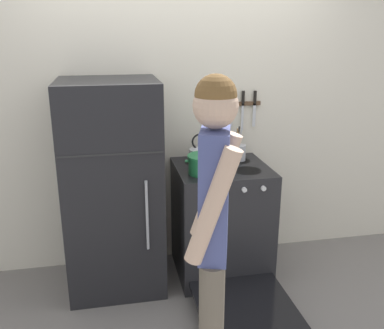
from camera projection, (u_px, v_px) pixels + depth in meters
ground_plane at (179, 254)px, 3.89m from camera, size 14.00×14.00×0.00m
wall_back at (176, 115)px, 3.53m from camera, size 10.00×0.06×2.55m
refrigerator at (113, 187)px, 3.23m from camera, size 0.71×0.69×1.61m
stove_range at (222, 222)px, 3.45m from camera, size 0.72×1.41×0.92m
dutch_oven_pot at (206, 164)px, 3.17m from camera, size 0.32×0.27×0.17m
tea_kettle at (200, 154)px, 3.43m from camera, size 0.21×0.17×0.24m
utensil_jar at (239, 152)px, 3.49m from camera, size 0.10×0.10×0.28m
person at (213, 230)px, 2.09m from camera, size 0.35×0.41×1.76m
wall_knife_strip at (242, 103)px, 3.56m from camera, size 0.31×0.03×0.34m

